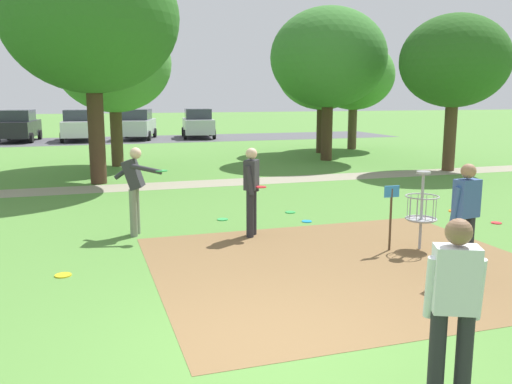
{
  "coord_description": "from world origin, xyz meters",
  "views": [
    {
      "loc": [
        -1.83,
        -5.1,
        2.69
      ],
      "look_at": [
        1.04,
        3.87,
        1.0
      ],
      "focal_mm": 38.05,
      "sensor_mm": 36.0,
      "label": 1
    }
  ],
  "objects_px": {
    "disc_golf_basket": "(418,207)",
    "parked_car_center_left": "(79,125)",
    "player_foreground_watching": "(135,185)",
    "player_waiting_right": "(465,214)",
    "parked_car_center_right": "(137,124)",
    "tree_far_left": "(354,76)",
    "parked_car_leftmost": "(19,126)",
    "frisbee_near_basket": "(223,219)",
    "frisbee_far_left": "(465,255)",
    "parked_car_rightmost": "(198,123)",
    "tree_far_center": "(328,58)",
    "frisbee_scattered_a": "(290,212)",
    "tree_near_right": "(323,71)",
    "frisbee_scattered_b": "(496,223)",
    "player_throwing": "(454,306)",
    "player_waiting_left": "(252,187)",
    "tree_mid_left": "(91,18)",
    "tree_near_left": "(113,64)",
    "frisbee_mid_grass": "(307,221)",
    "tree_mid_right": "(455,62)",
    "frisbee_by_tee": "(63,275)"
  },
  "relations": [
    {
      "from": "disc_golf_basket",
      "to": "parked_car_center_left",
      "type": "relative_size",
      "value": 0.32
    },
    {
      "from": "frisbee_scattered_a",
      "to": "parked_car_center_right",
      "type": "distance_m",
      "value": 22.94
    },
    {
      "from": "tree_far_center",
      "to": "tree_far_left",
      "type": "bearing_deg",
      "value": 50.61
    },
    {
      "from": "player_foreground_watching",
      "to": "tree_mid_left",
      "type": "xyz_separation_m",
      "value": [
        -0.49,
        6.74,
        3.93
      ]
    },
    {
      "from": "parked_car_leftmost",
      "to": "parked_car_rightmost",
      "type": "distance_m",
      "value": 10.61
    },
    {
      "from": "parked_car_rightmost",
      "to": "frisbee_far_left",
      "type": "bearing_deg",
      "value": -92.11
    },
    {
      "from": "tree_far_left",
      "to": "parked_car_leftmost",
      "type": "height_order",
      "value": "tree_far_left"
    },
    {
      "from": "parked_car_rightmost",
      "to": "tree_mid_right",
      "type": "bearing_deg",
      "value": -73.03
    },
    {
      "from": "frisbee_scattered_b",
      "to": "tree_near_left",
      "type": "height_order",
      "value": "tree_near_left"
    },
    {
      "from": "frisbee_mid_grass",
      "to": "frisbee_scattered_a",
      "type": "relative_size",
      "value": 0.91
    },
    {
      "from": "frisbee_far_left",
      "to": "player_throwing",
      "type": "bearing_deg",
      "value": -130.24
    },
    {
      "from": "tree_near_right",
      "to": "parked_car_rightmost",
      "type": "height_order",
      "value": "tree_near_right"
    },
    {
      "from": "frisbee_by_tee",
      "to": "tree_near_right",
      "type": "distance_m",
      "value": 19.13
    },
    {
      "from": "player_waiting_right",
      "to": "frisbee_scattered_a",
      "type": "xyz_separation_m",
      "value": [
        -0.81,
        4.98,
        -0.96
      ]
    },
    {
      "from": "disc_golf_basket",
      "to": "player_waiting_right",
      "type": "relative_size",
      "value": 0.81
    },
    {
      "from": "frisbee_scattered_b",
      "to": "parked_car_rightmost",
      "type": "xyz_separation_m",
      "value": [
        -1.2,
        25.17,
        0.91
      ]
    },
    {
      "from": "player_waiting_left",
      "to": "tree_near_right",
      "type": "height_order",
      "value": "tree_near_right"
    },
    {
      "from": "frisbee_far_left",
      "to": "frisbee_scattered_a",
      "type": "bearing_deg",
      "value": 111.37
    },
    {
      "from": "player_waiting_right",
      "to": "tree_far_left",
      "type": "xyz_separation_m",
      "value": [
        7.68,
        18.17,
        2.67
      ]
    },
    {
      "from": "parked_car_leftmost",
      "to": "tree_mid_left",
      "type": "bearing_deg",
      "value": -77.32
    },
    {
      "from": "frisbee_near_basket",
      "to": "frisbee_far_left",
      "type": "height_order",
      "value": "same"
    },
    {
      "from": "tree_near_left",
      "to": "frisbee_by_tee",
      "type": "bearing_deg",
      "value": -97.19
    },
    {
      "from": "frisbee_far_left",
      "to": "frisbee_scattered_b",
      "type": "height_order",
      "value": "same"
    },
    {
      "from": "tree_far_left",
      "to": "player_foreground_watching",
      "type": "bearing_deg",
      "value": -130.47
    },
    {
      "from": "frisbee_scattered_a",
      "to": "tree_near_right",
      "type": "bearing_deg",
      "value": 62.53
    },
    {
      "from": "frisbee_scattered_a",
      "to": "parked_car_leftmost",
      "type": "relative_size",
      "value": 0.05
    },
    {
      "from": "tree_far_center",
      "to": "parked_car_rightmost",
      "type": "height_order",
      "value": "tree_far_center"
    },
    {
      "from": "player_foreground_watching",
      "to": "player_waiting_right",
      "type": "bearing_deg",
      "value": -42.22
    },
    {
      "from": "frisbee_scattered_a",
      "to": "parked_car_center_left",
      "type": "distance_m",
      "value": 23.22
    },
    {
      "from": "tree_far_center",
      "to": "parked_car_center_left",
      "type": "xyz_separation_m",
      "value": [
        -9.85,
        13.55,
        -3.26
      ]
    },
    {
      "from": "tree_far_center",
      "to": "parked_car_leftmost",
      "type": "height_order",
      "value": "tree_far_center"
    },
    {
      "from": "player_throwing",
      "to": "frisbee_near_basket",
      "type": "height_order",
      "value": "player_throwing"
    },
    {
      "from": "frisbee_scattered_b",
      "to": "parked_car_center_right",
      "type": "distance_m",
      "value": 25.74
    },
    {
      "from": "frisbee_mid_grass",
      "to": "tree_mid_left",
      "type": "bearing_deg",
      "value": 121.34
    },
    {
      "from": "tree_far_left",
      "to": "parked_car_rightmost",
      "type": "xyz_separation_m",
      "value": [
        -5.9,
        9.64,
        -2.72
      ]
    },
    {
      "from": "tree_far_center",
      "to": "tree_near_left",
      "type": "bearing_deg",
      "value": 175.22
    },
    {
      "from": "player_waiting_left",
      "to": "tree_mid_left",
      "type": "distance_m",
      "value": 8.86
    },
    {
      "from": "tree_near_left",
      "to": "frisbee_mid_grass",
      "type": "bearing_deg",
      "value": -73.29
    },
    {
      "from": "player_waiting_left",
      "to": "tree_near_right",
      "type": "bearing_deg",
      "value": 60.66
    },
    {
      "from": "tree_near_left",
      "to": "tree_mid_right",
      "type": "bearing_deg",
      "value": -23.62
    },
    {
      "from": "frisbee_far_left",
      "to": "parked_car_leftmost",
      "type": "bearing_deg",
      "value": 109.39
    },
    {
      "from": "tree_near_right",
      "to": "parked_car_center_left",
      "type": "relative_size",
      "value": 1.31
    },
    {
      "from": "frisbee_near_basket",
      "to": "tree_near_left",
      "type": "bearing_deg",
      "value": 98.84
    },
    {
      "from": "player_waiting_left",
      "to": "player_waiting_right",
      "type": "relative_size",
      "value": 1.0
    },
    {
      "from": "frisbee_far_left",
      "to": "tree_mid_left",
      "type": "relative_size",
      "value": 0.03
    },
    {
      "from": "parked_car_center_right",
      "to": "player_waiting_right",
      "type": "bearing_deg",
      "value": -85.81
    },
    {
      "from": "frisbee_near_basket",
      "to": "tree_near_right",
      "type": "bearing_deg",
      "value": 57.07
    },
    {
      "from": "tree_mid_right",
      "to": "player_foreground_watching",
      "type": "bearing_deg",
      "value": -153.03
    },
    {
      "from": "player_waiting_right",
      "to": "parked_car_center_right",
      "type": "relative_size",
      "value": 0.38
    },
    {
      "from": "player_throwing",
      "to": "tree_mid_left",
      "type": "relative_size",
      "value": 0.24
    }
  ]
}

